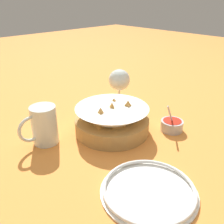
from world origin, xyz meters
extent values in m
plane|color=orange|center=(0.00, 0.00, 0.00)|extent=(4.00, 4.00, 0.00)
cylinder|color=#B2894C|center=(-0.01, -0.01, 0.02)|extent=(0.22, 0.22, 0.05)
cone|color=white|center=(-0.01, -0.01, 0.04)|extent=(0.22, 0.22, 0.08)
cylinder|color=#3D842D|center=(-0.01, -0.01, 0.03)|extent=(0.17, 0.17, 0.01)
pyramid|color=#CC8E42|center=(0.04, 0.00, 0.06)|extent=(0.09, 0.09, 0.07)
pyramid|color=#CC8E42|center=(0.01, 0.04, 0.05)|extent=(0.08, 0.07, 0.05)
pyramid|color=#CC8E42|center=(-0.05, 0.02, 0.06)|extent=(0.08, 0.08, 0.07)
pyramid|color=#CC8E42|center=(-0.05, -0.04, 0.06)|extent=(0.07, 0.07, 0.06)
pyramid|color=#CC8E42|center=(-0.01, -0.01, 0.06)|extent=(0.05, 0.07, 0.07)
cylinder|color=#B7B7BC|center=(-0.15, 0.11, 0.02)|extent=(0.07, 0.07, 0.03)
cylinder|color=red|center=(-0.15, 0.11, 0.02)|extent=(0.06, 0.06, 0.02)
cylinder|color=#B7B7BC|center=(-0.13, 0.11, 0.05)|extent=(0.05, 0.01, 0.08)
cylinder|color=silver|center=(-0.16, -0.13, 0.00)|extent=(0.07, 0.07, 0.00)
cylinder|color=silver|center=(-0.16, -0.13, 0.04)|extent=(0.01, 0.01, 0.06)
sphere|color=silver|center=(-0.16, -0.13, 0.10)|extent=(0.08, 0.08, 0.08)
sphere|color=#DBD17A|center=(-0.16, -0.13, 0.09)|extent=(0.05, 0.05, 0.05)
cylinder|color=silver|center=(0.17, -0.09, 0.05)|extent=(0.07, 0.07, 0.11)
cylinder|color=#935119|center=(0.17, -0.09, 0.04)|extent=(0.06, 0.06, 0.08)
torus|color=silver|center=(0.21, -0.09, 0.06)|extent=(0.07, 0.01, 0.07)
cylinder|color=white|center=(0.12, 0.23, 0.00)|extent=(0.21, 0.21, 0.01)
torus|color=white|center=(0.12, 0.23, 0.01)|extent=(0.20, 0.20, 0.01)
camera|label=1|loc=(0.45, 0.47, 0.38)|focal=40.00mm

